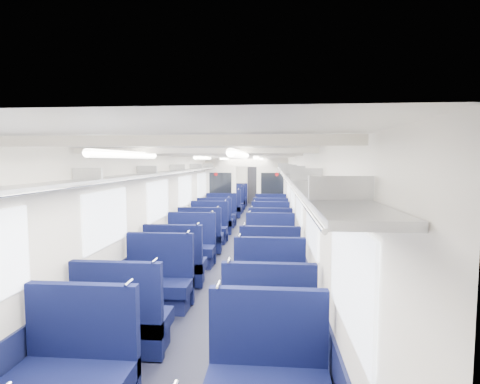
# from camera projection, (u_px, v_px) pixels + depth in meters

# --- Properties ---
(floor) EXTENTS (2.80, 18.00, 0.01)m
(floor) POSITION_uv_depth(u_px,v_px,m) (240.00, 241.00, 10.19)
(floor) COLOR black
(floor) RESTS_ON ground
(ceiling) EXTENTS (2.80, 18.00, 0.01)m
(ceiling) POSITION_uv_depth(u_px,v_px,m) (240.00, 155.00, 10.00)
(ceiling) COLOR white
(ceiling) RESTS_ON wall_left
(wall_left) EXTENTS (0.02, 18.00, 2.35)m
(wall_left) POSITION_uv_depth(u_px,v_px,m) (190.00, 198.00, 10.21)
(wall_left) COLOR silver
(wall_left) RESTS_ON floor
(dado_left) EXTENTS (0.03, 17.90, 0.70)m
(dado_left) POSITION_uv_depth(u_px,v_px,m) (191.00, 227.00, 10.28)
(dado_left) COLOR #0F1334
(dado_left) RESTS_ON floor
(wall_right) EXTENTS (0.02, 18.00, 2.35)m
(wall_right) POSITION_uv_depth(u_px,v_px,m) (292.00, 199.00, 9.98)
(wall_right) COLOR silver
(wall_right) RESTS_ON floor
(dado_right) EXTENTS (0.03, 17.90, 0.70)m
(dado_right) POSITION_uv_depth(u_px,v_px,m) (291.00, 229.00, 10.05)
(dado_right) COLOR #0F1334
(dado_right) RESTS_ON floor
(wall_far) EXTENTS (2.80, 0.02, 2.35)m
(wall_far) POSITION_uv_depth(u_px,v_px,m) (255.00, 181.00, 19.03)
(wall_far) COLOR silver
(wall_far) RESTS_ON floor
(luggage_rack_left) EXTENTS (0.36, 17.40, 0.18)m
(luggage_rack_left) POSITION_uv_depth(u_px,v_px,m) (196.00, 169.00, 10.13)
(luggage_rack_left) COLOR #B2B5BA
(luggage_rack_left) RESTS_ON wall_left
(luggage_rack_right) EXTENTS (0.36, 17.40, 0.18)m
(luggage_rack_right) POSITION_uv_depth(u_px,v_px,m) (285.00, 169.00, 9.93)
(luggage_rack_right) COLOR #B2B5BA
(luggage_rack_right) RESTS_ON wall_right
(windows) EXTENTS (2.78, 15.60, 0.75)m
(windows) POSITION_uv_depth(u_px,v_px,m) (239.00, 191.00, 9.62)
(windows) COLOR white
(windows) RESTS_ON wall_left
(ceiling_fittings) EXTENTS (2.70, 16.06, 0.11)m
(ceiling_fittings) POSITION_uv_depth(u_px,v_px,m) (239.00, 157.00, 9.74)
(ceiling_fittings) COLOR silver
(ceiling_fittings) RESTS_ON ceiling
(end_door) EXTENTS (0.75, 0.06, 2.00)m
(end_door) POSITION_uv_depth(u_px,v_px,m) (255.00, 184.00, 18.99)
(end_door) COLOR black
(end_door) RESTS_ON floor
(bulkhead) EXTENTS (2.80, 0.10, 2.35)m
(bulkhead) POSITION_uv_depth(u_px,v_px,m) (246.00, 189.00, 12.50)
(bulkhead) COLOR silver
(bulkhead) RESTS_ON floor
(seat_2) EXTENTS (1.02, 0.56, 1.14)m
(seat_2) POSITION_uv_depth(u_px,v_px,m) (76.00, 374.00, 3.21)
(seat_2) COLOR #0D123E
(seat_2) RESTS_ON floor
(seat_3) EXTENTS (1.02, 0.56, 1.14)m
(seat_3) POSITION_uv_depth(u_px,v_px,m) (268.00, 383.00, 3.09)
(seat_3) COLOR #0D123E
(seat_3) RESTS_ON floor
(seat_4) EXTENTS (1.02, 0.56, 1.14)m
(seat_4) POSITION_uv_depth(u_px,v_px,m) (123.00, 323.00, 4.21)
(seat_4) COLOR #0D123E
(seat_4) RESTS_ON floor
(seat_5) EXTENTS (1.02, 0.56, 1.14)m
(seat_5) POSITION_uv_depth(u_px,v_px,m) (269.00, 326.00, 4.16)
(seat_5) COLOR #0D123E
(seat_5) RESTS_ON floor
(seat_6) EXTENTS (1.02, 0.56, 1.14)m
(seat_6) POSITION_uv_depth(u_px,v_px,m) (158.00, 285.00, 5.52)
(seat_6) COLOR #0D123E
(seat_6) RESTS_ON floor
(seat_7) EXTENTS (1.02, 0.56, 1.14)m
(seat_7) POSITION_uv_depth(u_px,v_px,m) (269.00, 293.00, 5.20)
(seat_7) COLOR #0D123E
(seat_7) RESTS_ON floor
(seat_8) EXTENTS (1.02, 0.56, 1.14)m
(seat_8) POSITION_uv_depth(u_px,v_px,m) (175.00, 266.00, 6.52)
(seat_8) COLOR #0D123E
(seat_8) RESTS_ON floor
(seat_9) EXTENTS (1.02, 0.56, 1.14)m
(seat_9) POSITION_uv_depth(u_px,v_px,m) (270.00, 268.00, 6.37)
(seat_9) COLOR #0D123E
(seat_9) RESTS_ON floor
(seat_10) EXTENTS (1.02, 0.56, 1.14)m
(seat_10) POSITION_uv_depth(u_px,v_px,m) (191.00, 249.00, 7.75)
(seat_10) COLOR #0D123E
(seat_10) RESTS_ON floor
(seat_11) EXTENTS (1.02, 0.56, 1.14)m
(seat_11) POSITION_uv_depth(u_px,v_px,m) (270.00, 250.00, 7.68)
(seat_11) COLOR #0D123E
(seat_11) RESTS_ON floor
(seat_12) EXTENTS (1.02, 0.56, 1.14)m
(seat_12) POSITION_uv_depth(u_px,v_px,m) (201.00, 238.00, 8.86)
(seat_12) COLOR #0D123E
(seat_12) RESTS_ON floor
(seat_13) EXTENTS (1.02, 0.56, 1.14)m
(seat_13) POSITION_uv_depth(u_px,v_px,m) (270.00, 239.00, 8.78)
(seat_13) COLOR #0D123E
(seat_13) RESTS_ON floor
(seat_14) EXTENTS (1.02, 0.56, 1.14)m
(seat_14) POSITION_uv_depth(u_px,v_px,m) (209.00, 229.00, 9.97)
(seat_14) COLOR #0D123E
(seat_14) RESTS_ON floor
(seat_15) EXTENTS (1.02, 0.56, 1.14)m
(seat_15) POSITION_uv_depth(u_px,v_px,m) (270.00, 231.00, 9.81)
(seat_15) COLOR #0D123E
(seat_15) RESTS_ON floor
(seat_16) EXTENTS (1.02, 0.56, 1.14)m
(seat_16) POSITION_uv_depth(u_px,v_px,m) (215.00, 222.00, 11.10)
(seat_16) COLOR #0D123E
(seat_16) RESTS_ON floor
(seat_17) EXTENTS (1.02, 0.56, 1.14)m
(seat_17) POSITION_uv_depth(u_px,v_px,m) (271.00, 223.00, 11.05)
(seat_17) COLOR #0D123E
(seat_17) RESTS_ON floor
(seat_18) EXTENTS (1.02, 0.56, 1.14)m
(seat_18) POSITION_uv_depth(u_px,v_px,m) (221.00, 216.00, 12.38)
(seat_18) COLOR #0D123E
(seat_18) RESTS_ON floor
(seat_19) EXTENTS (1.02, 0.56, 1.14)m
(seat_19) POSITION_uv_depth(u_px,v_px,m) (271.00, 217.00, 12.11)
(seat_19) COLOR #0D123E
(seat_19) RESTS_ON floor
(seat_20) EXTENTS (1.02, 0.56, 1.14)m
(seat_20) POSITION_uv_depth(u_px,v_px,m) (228.00, 209.00, 14.27)
(seat_20) COLOR #0D123E
(seat_20) RESTS_ON floor
(seat_21) EXTENTS (1.02, 0.56, 1.14)m
(seat_21) POSITION_uv_depth(u_px,v_px,m) (271.00, 209.00, 14.29)
(seat_21) COLOR #0D123E
(seat_21) RESTS_ON floor
(seat_22) EXTENTS (1.02, 0.56, 1.14)m
(seat_22) POSITION_uv_depth(u_px,v_px,m) (231.00, 205.00, 15.50)
(seat_22) COLOR #0D123E
(seat_22) RESTS_ON floor
(seat_23) EXTENTS (1.02, 0.56, 1.14)m
(seat_23) POSITION_uv_depth(u_px,v_px,m) (271.00, 206.00, 15.24)
(seat_23) COLOR #0D123E
(seat_23) RESTS_ON floor
(seat_24) EXTENTS (1.02, 0.56, 1.14)m
(seat_24) POSITION_uv_depth(u_px,v_px,m) (234.00, 202.00, 16.72)
(seat_24) COLOR #0D123E
(seat_24) RESTS_ON floor
(seat_25) EXTENTS (1.02, 0.56, 1.14)m
(seat_25) POSITION_uv_depth(u_px,v_px,m) (271.00, 202.00, 16.58)
(seat_25) COLOR #0D123E
(seat_25) RESTS_ON floor
(seat_26) EXTENTS (1.02, 0.56, 1.14)m
(seat_26) POSITION_uv_depth(u_px,v_px,m) (237.00, 199.00, 17.85)
(seat_26) COLOR #0D123E
(seat_26) RESTS_ON floor
(seat_27) EXTENTS (1.02, 0.56, 1.14)m
(seat_27) POSITION_uv_depth(u_px,v_px,m) (271.00, 199.00, 17.73)
(seat_27) COLOR #0D123E
(seat_27) RESTS_ON floor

